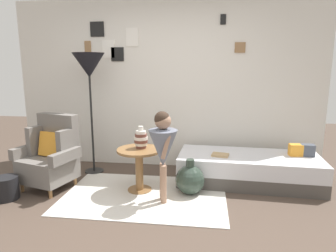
{
  "coord_description": "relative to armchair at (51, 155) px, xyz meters",
  "views": [
    {
      "loc": [
        0.63,
        -2.73,
        1.61
      ],
      "look_at": [
        0.15,
        0.95,
        0.85
      ],
      "focal_mm": 31.86,
      "sensor_mm": 36.0,
      "label": 1
    }
  ],
  "objects": [
    {
      "name": "ground_plane",
      "position": [
        1.4,
        -0.83,
        -0.44
      ],
      "size": [
        12.0,
        12.0,
        0.0
      ],
      "primitive_type": "plane",
      "color": "#4C3D33"
    },
    {
      "name": "gallery_wall",
      "position": [
        1.39,
        1.12,
        0.87
      ],
      "size": [
        4.8,
        0.12,
        2.6
      ],
      "color": "silver",
      "rests_on": "ground"
    },
    {
      "name": "rug",
      "position": [
        1.29,
        -0.13,
        -0.43
      ],
      "size": [
        2.01,
        1.34,
        0.01
      ],
      "primitive_type": "cube",
      "color": "silver",
      "rests_on": "ground"
    },
    {
      "name": "armchair",
      "position": [
        0.0,
        0.0,
        0.0
      ],
      "size": [
        0.86,
        0.74,
        0.97
      ],
      "color": "#9E7042",
      "rests_on": "ground"
    },
    {
      "name": "daybed",
      "position": [
        2.62,
        0.47,
        -0.24
      ],
      "size": [
        1.94,
        0.9,
        0.4
      ],
      "color": "#4C4742",
      "rests_on": "ground"
    },
    {
      "name": "pillow_head",
      "position": [
        3.4,
        0.54,
        0.04
      ],
      "size": [
        0.18,
        0.13,
        0.16
      ],
      "primitive_type": "cube",
      "rotation": [
        0.0,
        0.0,
        -0.06
      ],
      "color": "#474C56",
      "rests_on": "daybed"
    },
    {
      "name": "pillow_mid",
      "position": [
        3.25,
        0.53,
        0.04
      ],
      "size": [
        0.18,
        0.13,
        0.16
      ],
      "primitive_type": "cube",
      "rotation": [
        0.0,
        0.0,
        0.07
      ],
      "color": "orange",
      "rests_on": "daybed"
    },
    {
      "name": "side_table",
      "position": [
        1.19,
        0.02,
        -0.04
      ],
      "size": [
        0.57,
        0.57,
        0.56
      ],
      "color": "olive",
      "rests_on": "ground"
    },
    {
      "name": "vase_striped",
      "position": [
        1.21,
        0.06,
        0.24
      ],
      "size": [
        0.18,
        0.18,
        0.29
      ],
      "color": "brown",
      "rests_on": "side_table"
    },
    {
      "name": "floor_lamp",
      "position": [
        0.34,
        0.62,
        1.12
      ],
      "size": [
        0.46,
        0.46,
        1.78
      ],
      "color": "black",
      "rests_on": "ground"
    },
    {
      "name": "person_child",
      "position": [
        1.54,
        -0.26,
        0.26
      ],
      "size": [
        0.34,
        0.34,
        1.1
      ],
      "color": "#A37A60",
      "rests_on": "ground"
    },
    {
      "name": "book_on_daybed",
      "position": [
        2.23,
        0.38,
        -0.02
      ],
      "size": [
        0.25,
        0.2,
        0.03
      ],
      "primitive_type": "cube",
      "rotation": [
        0.0,
        0.0,
        -0.21
      ],
      "color": "tan",
      "rests_on": "daybed"
    },
    {
      "name": "demijohn_near",
      "position": [
        1.84,
        0.0,
        -0.25
      ],
      "size": [
        0.37,
        0.37,
        0.45
      ],
      "color": "#2D3D33",
      "rests_on": "ground"
    },
    {
      "name": "magazine_basket",
      "position": [
        -0.36,
        -0.44,
        -0.3
      ],
      "size": [
        0.28,
        0.28,
        0.28
      ],
      "primitive_type": "cylinder",
      "color": "black",
      "rests_on": "ground"
    }
  ]
}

